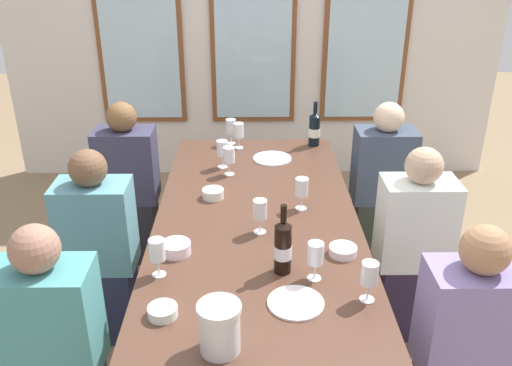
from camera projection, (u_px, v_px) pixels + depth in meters
name	position (u px, v px, depth m)	size (l,w,h in m)	color
ground_plane	(257.00, 330.00, 3.14)	(12.00, 12.00, 0.00)	#876F50
back_wall_with_windows	(253.00, 11.00, 4.55)	(4.23, 0.10, 2.90)	silver
dining_table	(257.00, 228.00, 2.85)	(1.03, 2.23, 0.74)	#503225
white_plate_0	(296.00, 303.00, 2.17)	(0.23, 0.23, 0.01)	white
white_plate_1	(272.00, 159.00, 3.51)	(0.24, 0.24, 0.01)	white
metal_pitcher	(220.00, 328.00, 1.90)	(0.16, 0.16, 0.19)	silver
wine_bottle_0	(283.00, 247.00, 2.33)	(0.08, 0.08, 0.32)	black
wine_bottle_1	(314.00, 129.00, 3.69)	(0.08, 0.08, 0.30)	black
tasting_bowl_0	(163.00, 311.00, 2.10)	(0.12, 0.12, 0.04)	white
tasting_bowl_1	(343.00, 251.00, 2.49)	(0.13, 0.13, 0.04)	white
tasting_bowl_2	(213.00, 194.00, 3.01)	(0.12, 0.12, 0.05)	white
tasting_bowl_3	(176.00, 248.00, 2.50)	(0.14, 0.14, 0.05)	white
wine_glass_0	(231.00, 127.00, 3.71)	(0.07, 0.07, 0.17)	white
wine_glass_1	(302.00, 188.00, 2.85)	(0.07, 0.07, 0.17)	white
wine_glass_2	(222.00, 150.00, 3.35)	(0.07, 0.07, 0.17)	white
wine_glass_3	(229.00, 156.00, 3.25)	(0.07, 0.07, 0.17)	white
wine_glass_4	(260.00, 211.00, 2.63)	(0.07, 0.07, 0.17)	white
wine_glass_5	(315.00, 255.00, 2.28)	(0.07, 0.07, 0.17)	white
wine_glass_6	(239.00, 132.00, 3.64)	(0.07, 0.07, 0.17)	white
wine_glass_7	(157.00, 252.00, 2.31)	(0.07, 0.07, 0.17)	white
wine_glass_8	(369.00, 275.00, 2.15)	(0.07, 0.07, 0.17)	white
seated_person_0	(100.00, 253.00, 2.91)	(0.38, 0.24, 1.11)	#232744
seated_person_1	(412.00, 250.00, 2.93)	(0.38, 0.24, 1.11)	#2D2239
seated_person_2	(129.00, 188.00, 3.62)	(0.38, 0.24, 1.11)	#26242C
seated_person_3	(381.00, 188.00, 3.62)	(0.38, 0.24, 1.11)	#2E362C
seated_person_4	(55.00, 352.00, 2.24)	(0.38, 0.24, 1.11)	#312F30
seated_person_5	(464.00, 353.00, 2.23)	(0.38, 0.24, 1.11)	#2F2238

